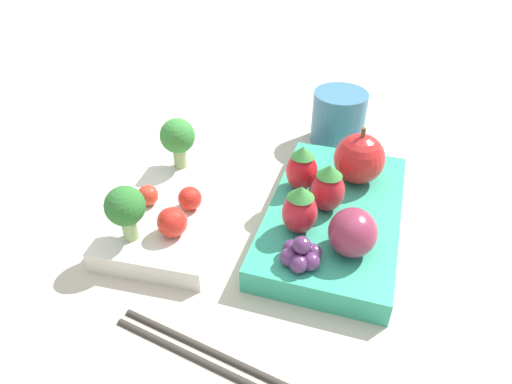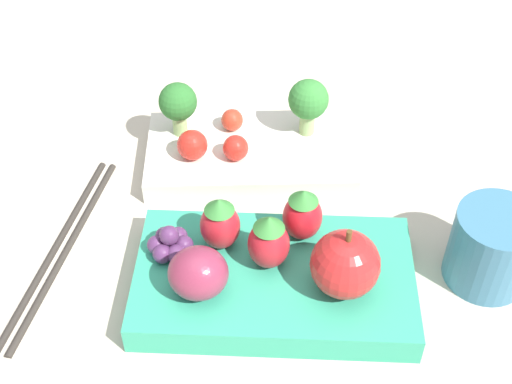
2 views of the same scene
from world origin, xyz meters
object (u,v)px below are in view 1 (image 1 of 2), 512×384
at_px(strawberry_0, 328,188).
at_px(broccoli_floret_0, 125,208).
at_px(strawberry_2, 302,169).
at_px(cherry_tomato_2, 172,222).
at_px(broccoli_floret_1, 178,138).
at_px(bento_box_savoury, 181,205).
at_px(drinking_cup, 338,117).
at_px(strawberry_1, 300,210).
at_px(apple, 359,159).
at_px(cherry_tomato_0, 190,198).
at_px(grape_cluster, 301,254).
at_px(chopsticks_pair, 241,371).
at_px(bento_box_fruit, 334,216).
at_px(cherry_tomato_1, 148,195).
at_px(plum, 353,232).

bearing_deg(strawberry_0, broccoli_floret_0, 116.70).
bearing_deg(strawberry_2, strawberry_0, -132.11).
bearing_deg(cherry_tomato_2, broccoli_floret_1, 19.17).
xyz_separation_m(bento_box_savoury, strawberry_2, (0.04, -0.11, 0.04)).
bearing_deg(drinking_cup, strawberry_1, 177.26).
bearing_deg(apple, cherry_tomato_0, 119.13).
relative_size(broccoli_floret_1, grape_cluster, 1.55).
xyz_separation_m(cherry_tomato_2, strawberry_0, (0.07, -0.13, 0.01)).
height_order(strawberry_0, chopsticks_pair, strawberry_0).
distance_m(grape_cluster, chopsticks_pair, 0.10).
distance_m(broccoli_floret_1, strawberry_1, 0.16).
height_order(cherry_tomato_2, chopsticks_pair, cherry_tomato_2).
bearing_deg(chopsticks_pair, cherry_tomato_2, 42.04).
height_order(broccoli_floret_1, strawberry_1, broccoli_floret_1).
relative_size(cherry_tomato_0, apple, 0.38).
height_order(broccoli_floret_1, strawberry_2, broccoli_floret_1).
bearing_deg(bento_box_fruit, broccoli_floret_1, 79.47).
xyz_separation_m(bento_box_savoury, cherry_tomato_2, (-0.05, -0.02, 0.02)).
distance_m(cherry_tomato_1, plum, 0.19).
distance_m(strawberry_0, drinking_cup, 0.17).
relative_size(broccoli_floret_0, chopsticks_pair, 0.25).
relative_size(plum, grape_cluster, 1.22).
xyz_separation_m(strawberry_0, chopsticks_pair, (-0.17, 0.03, -0.04)).
bearing_deg(broccoli_floret_0, chopsticks_pair, -125.02).
distance_m(bento_box_savoury, strawberry_0, 0.15).
height_order(bento_box_fruit, grape_cluster, grape_cluster).
distance_m(broccoli_floret_1, strawberry_2, 0.13).
xyz_separation_m(broccoli_floret_0, chopsticks_pair, (-0.09, -0.13, -0.05)).
xyz_separation_m(bento_box_fruit, apple, (0.05, -0.01, 0.04)).
bearing_deg(plum, cherry_tomato_2, 95.93).
height_order(apple, grape_cluster, apple).
height_order(bento_box_savoury, strawberry_2, strawberry_2).
relative_size(cherry_tomato_1, plum, 0.46).
bearing_deg(strawberry_1, cherry_tomato_2, 105.42).
distance_m(cherry_tomato_1, strawberry_2, 0.15).
height_order(apple, plum, apple).
height_order(bento_box_savoury, chopsticks_pair, bento_box_savoury).
distance_m(broccoli_floret_1, apple, 0.19).
relative_size(cherry_tomato_2, strawberry_0, 0.56).
height_order(strawberry_2, chopsticks_pair, strawberry_2).
height_order(bento_box_savoury, plum, plum).
height_order(broccoli_floret_1, cherry_tomato_0, broccoli_floret_1).
distance_m(cherry_tomato_2, drinking_cup, 0.26).
distance_m(bento_box_fruit, cherry_tomato_0, 0.14).
xyz_separation_m(cherry_tomato_1, strawberry_2, (0.06, -0.14, 0.02)).
bearing_deg(plum, strawberry_2, 36.50).
bearing_deg(cherry_tomato_0, cherry_tomato_2, 178.11).
bearing_deg(broccoli_floret_1, apple, -84.42).
xyz_separation_m(strawberry_1, drinking_cup, (0.21, -0.01, -0.02)).
bearing_deg(drinking_cup, cherry_tomato_0, 149.74).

